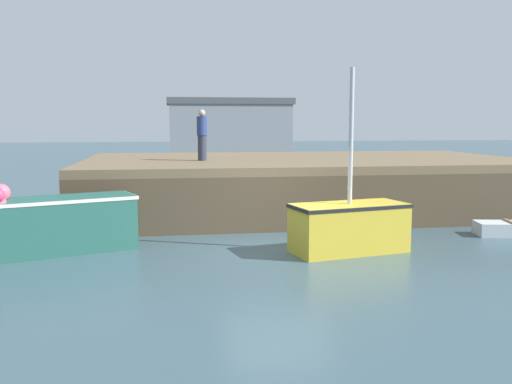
% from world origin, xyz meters
% --- Properties ---
extents(ground, '(120.00, 160.00, 0.10)m').
position_xyz_m(ground, '(0.00, 0.00, -0.05)').
color(ground, '#38515B').
extents(pier, '(14.98, 8.39, 1.81)m').
position_xyz_m(pier, '(2.12, 5.77, 1.53)').
color(pier, brown).
rests_on(pier, ground).
extents(fishing_boat_near_left, '(3.63, 2.29, 1.72)m').
position_xyz_m(fishing_boat_near_left, '(-5.12, 0.69, 0.73)').
color(fishing_boat_near_left, '#23564C').
rests_on(fishing_boat_near_left, ground).
extents(fishing_boat_near_right, '(2.91, 1.72, 4.28)m').
position_xyz_m(fishing_boat_near_right, '(1.63, -0.34, 0.63)').
color(fishing_boat_near_right, gold).
rests_on(fishing_boat_near_right, ground).
extents(rowboat, '(1.85, 1.08, 0.41)m').
position_xyz_m(rowboat, '(6.55, 0.86, 0.18)').
color(rowboat, silver).
rests_on(rowboat, ground).
extents(dockworker, '(0.34, 0.34, 1.65)m').
position_xyz_m(dockworker, '(-1.45, 5.48, 2.64)').
color(dockworker, '#2D3342').
rests_on(dockworker, pier).
extents(warehouse, '(10.11, 4.89, 5.03)m').
position_xyz_m(warehouse, '(2.36, 33.06, 2.53)').
color(warehouse, gray).
rests_on(warehouse, ground).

